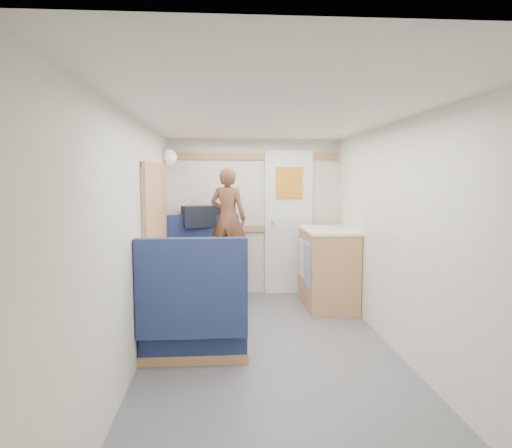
{
  "coord_description": "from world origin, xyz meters",
  "views": [
    {
      "loc": [
        -0.4,
        -3.63,
        1.53
      ],
      "look_at": [
        -0.07,
        0.9,
        1.05
      ],
      "focal_mm": 32.0,
      "sensor_mm": 36.0,
      "label": 1
    }
  ],
  "objects": [
    {
      "name": "person",
      "position": [
        -0.34,
        1.7,
        1.04
      ],
      "size": [
        0.5,
        0.42,
        1.19
      ],
      "primitive_type": "imported",
      "rotation": [
        0.0,
        0.0,
        2.78
      ],
      "color": "brown",
      "rests_on": "bench_far"
    },
    {
      "name": "wall_left",
      "position": [
        -1.1,
        0.0,
        1.0
      ],
      "size": [
        0.02,
        4.5,
        2.0
      ],
      "primitive_type": "cube",
      "color": "silver",
      "rests_on": "floor"
    },
    {
      "name": "side_window",
      "position": [
        -1.08,
        1.0,
        1.25
      ],
      "size": [
        0.04,
        1.3,
        0.72
      ],
      "primitive_type": "cube",
      "color": "#A9B196",
      "rests_on": "wall_left"
    },
    {
      "name": "floor",
      "position": [
        0.0,
        0.0,
        0.0
      ],
      "size": [
        4.5,
        4.5,
        0.0
      ],
      "primitive_type": "plane",
      "color": "#515156",
      "rests_on": "ground"
    },
    {
      "name": "ledge",
      "position": [
        -0.65,
        2.12,
        0.88
      ],
      "size": [
        0.9,
        0.14,
        0.04
      ],
      "primitive_type": "cube",
      "color": "#AF764F",
      "rests_on": "bench_far"
    },
    {
      "name": "tumbler_mid",
      "position": [
        -0.76,
        1.27,
        0.77
      ],
      "size": [
        0.06,
        0.06,
        0.1
      ],
      "primitive_type": "cylinder",
      "color": "silver",
      "rests_on": "dinette_table"
    },
    {
      "name": "bench_far",
      "position": [
        -0.65,
        1.86,
        0.3
      ],
      "size": [
        0.9,
        0.59,
        1.05
      ],
      "color": "#181B4E",
      "rests_on": "floor"
    },
    {
      "name": "cheese_block",
      "position": [
        -0.54,
        0.8,
        0.76
      ],
      "size": [
        0.11,
        0.08,
        0.03
      ],
      "primitive_type": "cube",
      "rotation": [
        0.0,
        0.0,
        -0.23
      ],
      "color": "#DCD37F",
      "rests_on": "tray"
    },
    {
      "name": "orange_fruit",
      "position": [
        -0.43,
        0.7,
        0.78
      ],
      "size": [
        0.08,
        0.08,
        0.08
      ],
      "primitive_type": "sphere",
      "color": "#D85909",
      "rests_on": "tray"
    },
    {
      "name": "bench_near",
      "position": [
        -0.65,
        0.14,
        0.3
      ],
      "size": [
        0.9,
        0.59,
        1.05
      ],
      "color": "#181B4E",
      "rests_on": "floor"
    },
    {
      "name": "tumbler_right",
      "position": [
        -0.52,
        0.99,
        0.78
      ],
      "size": [
        0.07,
        0.07,
        0.11
      ],
      "primitive_type": "cylinder",
      "color": "white",
      "rests_on": "dinette_table"
    },
    {
      "name": "rear_door",
      "position": [
        0.45,
        2.22,
        0.97
      ],
      "size": [
        0.62,
        0.12,
        1.86
      ],
      "color": "white",
      "rests_on": "wall_back"
    },
    {
      "name": "pepper_grinder",
      "position": [
        -0.55,
        0.91,
        0.77
      ],
      "size": [
        0.04,
        0.04,
        0.1
      ],
      "primitive_type": "cylinder",
      "color": "black",
      "rests_on": "dinette_table"
    },
    {
      "name": "tumbler_left",
      "position": [
        -0.73,
        0.84,
        0.78
      ],
      "size": [
        0.07,
        0.07,
        0.11
      ],
      "primitive_type": "cylinder",
      "color": "white",
      "rests_on": "dinette_table"
    },
    {
      "name": "dome_light",
      "position": [
        -1.04,
        1.85,
        1.75
      ],
      "size": [
        0.2,
        0.2,
        0.2
      ],
      "primitive_type": "sphere",
      "color": "white",
      "rests_on": "wall_left"
    },
    {
      "name": "bread_loaf",
      "position": [
        -0.43,
        1.22,
        0.77
      ],
      "size": [
        0.2,
        0.25,
        0.09
      ],
      "primitive_type": "cube",
      "rotation": [
        0.0,
        0.0,
        0.44
      ],
      "color": "olive",
      "rests_on": "dinette_table"
    },
    {
      "name": "oak_trim_high",
      "position": [
        0.0,
        2.23,
        1.78
      ],
      "size": [
        2.15,
        0.02,
        0.08
      ],
      "primitive_type": "cube",
      "color": "#AF764F",
      "rests_on": "wall_back"
    },
    {
      "name": "oak_trim_low",
      "position": [
        0.0,
        2.23,
        0.85
      ],
      "size": [
        2.15,
        0.02,
        0.08
      ],
      "primitive_type": "cube",
      "color": "#AF764F",
      "rests_on": "wall_back"
    },
    {
      "name": "beer_glass",
      "position": [
        -0.54,
        1.15,
        0.77
      ],
      "size": [
        0.06,
        0.06,
        0.1
      ],
      "primitive_type": "cylinder",
      "color": "brown",
      "rests_on": "dinette_table"
    },
    {
      "name": "duffel_bag",
      "position": [
        -0.64,
        2.12,
        1.03
      ],
      "size": [
        0.59,
        0.4,
        0.26
      ],
      "primitive_type": "cube",
      "rotation": [
        0.0,
        0.0,
        0.28
      ],
      "color": "black",
      "rests_on": "ledge"
    },
    {
      "name": "wall_back",
      "position": [
        0.0,
        2.25,
        1.0
      ],
      "size": [
        2.2,
        0.02,
        2.0
      ],
      "primitive_type": "cube",
      "color": "silver",
      "rests_on": "floor"
    },
    {
      "name": "tray",
      "position": [
        -0.48,
        0.63,
        0.73
      ],
      "size": [
        0.41,
        0.46,
        0.02
      ],
      "primitive_type": "cube",
      "rotation": [
        0.0,
        0.0,
        0.37
      ],
      "color": "white",
      "rests_on": "dinette_table"
    },
    {
      "name": "dinette_table",
      "position": [
        -0.65,
        1.0,
        0.57
      ],
      "size": [
        0.62,
        0.92,
        0.72
      ],
      "color": "white",
      "rests_on": "floor"
    },
    {
      "name": "wine_glass",
      "position": [
        -0.77,
        0.84,
        0.84
      ],
      "size": [
        0.08,
        0.08,
        0.17
      ],
      "color": "white",
      "rests_on": "dinette_table"
    },
    {
      "name": "ceiling",
      "position": [
        0.0,
        0.0,
        2.0
      ],
      "size": [
        4.5,
        4.5,
        0.0
      ],
      "primitive_type": "plane",
      "rotation": [
        3.14,
        0.0,
        0.0
      ],
      "color": "silver",
      "rests_on": "wall_back"
    },
    {
      "name": "galley_counter",
      "position": [
        0.82,
        1.55,
        0.47
      ],
      "size": [
        0.57,
        0.92,
        0.92
      ],
      "color": "#AF764F",
      "rests_on": "floor"
    },
    {
      "name": "salt_grinder",
      "position": [
        -0.73,
        1.06,
        0.76
      ],
      "size": [
        0.03,
        0.03,
        0.08
      ],
      "primitive_type": "cylinder",
      "color": "white",
      "rests_on": "dinette_table"
    },
    {
      "name": "wall_right",
      "position": [
        1.1,
        0.0,
        1.0
      ],
      "size": [
        0.02,
        4.5,
        2.0
      ],
      "primitive_type": "cube",
      "color": "silver",
      "rests_on": "floor"
    }
  ]
}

